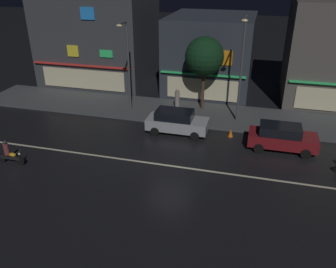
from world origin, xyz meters
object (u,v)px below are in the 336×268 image
(streetlamp_west, at_px, (127,60))
(parked_car_near_kerb, at_px, (282,137))
(streetlamp_mid, at_px, (242,63))
(traffic_cone, at_px, (231,133))
(motorcycle_lead, at_px, (9,154))
(parked_car_trailing, at_px, (177,121))
(pedestrian_on_sidewalk, at_px, (177,100))

(streetlamp_west, relative_size, parked_car_near_kerb, 1.64)
(streetlamp_mid, bearing_deg, traffic_cone, -94.31)
(motorcycle_lead, bearing_deg, streetlamp_west, -118.37)
(parked_car_near_kerb, height_order, parked_car_trailing, same)
(streetlamp_west, height_order, pedestrian_on_sidewalk, streetlamp_west)
(traffic_cone, bearing_deg, streetlamp_mid, 85.69)
(streetlamp_west, xyz_separation_m, traffic_cone, (8.38, -2.39, -4.02))
(pedestrian_on_sidewalk, bearing_deg, traffic_cone, 27.05)
(pedestrian_on_sidewalk, xyz_separation_m, parked_car_trailing, (0.93, -4.01, -0.08))
(streetlamp_west, distance_m, streetlamp_mid, 8.57)
(streetlamp_west, relative_size, parked_car_trailing, 1.64)
(parked_car_near_kerb, distance_m, parked_car_trailing, 7.15)
(parked_car_trailing, xyz_separation_m, traffic_cone, (3.80, 0.35, -0.59))
(motorcycle_lead, bearing_deg, parked_car_near_kerb, -163.73)
(parked_car_trailing, bearing_deg, streetlamp_west, 149.14)
(parked_car_near_kerb, distance_m, traffic_cone, 3.52)
(parked_car_near_kerb, height_order, traffic_cone, parked_car_near_kerb)
(pedestrian_on_sidewalk, bearing_deg, motorcycle_lead, -61.07)
(streetlamp_mid, height_order, pedestrian_on_sidewalk, streetlamp_mid)
(parked_car_trailing, relative_size, traffic_cone, 7.82)
(pedestrian_on_sidewalk, bearing_deg, parked_car_trailing, -12.09)
(parked_car_trailing, distance_m, motorcycle_lead, 11.02)
(streetlamp_west, bearing_deg, streetlamp_mid, 0.32)
(streetlamp_mid, xyz_separation_m, motorcycle_lead, (-12.70, -9.52, -4.00))
(pedestrian_on_sidewalk, relative_size, parked_car_trailing, 0.41)
(streetlamp_west, xyz_separation_m, pedestrian_on_sidewalk, (3.65, 1.28, -3.34))
(streetlamp_west, bearing_deg, traffic_cone, -15.93)
(parked_car_near_kerb, relative_size, parked_car_trailing, 1.00)
(streetlamp_mid, height_order, traffic_cone, streetlamp_mid)
(parked_car_near_kerb, bearing_deg, streetlamp_west, 163.84)
(pedestrian_on_sidewalk, relative_size, motorcycle_lead, 0.93)
(parked_car_trailing, bearing_deg, pedestrian_on_sidewalk, 103.05)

